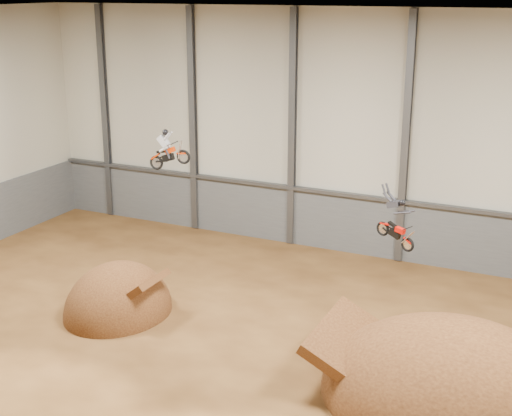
{
  "coord_description": "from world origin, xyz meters",
  "views": [
    {
      "loc": [
        12.23,
        -23.07,
        15.09
      ],
      "look_at": [
        -0.57,
        4.0,
        5.69
      ],
      "focal_mm": 50.0,
      "sensor_mm": 36.0,
      "label": 1
    }
  ],
  "objects_px": {
    "takeoff_ramp": "(119,312)",
    "fmx_rider_b": "(394,217)",
    "fmx_rider_a": "(171,147)",
    "landing_ramp": "(452,399)"
  },
  "relations": [
    {
      "from": "landing_ramp",
      "to": "fmx_rider_a",
      "type": "relative_size",
      "value": 4.49
    },
    {
      "from": "takeoff_ramp",
      "to": "fmx_rider_a",
      "type": "distance_m",
      "value": 8.45
    },
    {
      "from": "takeoff_ramp",
      "to": "landing_ramp",
      "type": "bearing_deg",
      "value": -2.86
    },
    {
      "from": "takeoff_ramp",
      "to": "fmx_rider_b",
      "type": "bearing_deg",
      "value": 13.9
    },
    {
      "from": "fmx_rider_a",
      "to": "fmx_rider_b",
      "type": "relative_size",
      "value": 0.85
    },
    {
      "from": "landing_ramp",
      "to": "fmx_rider_b",
      "type": "bearing_deg",
      "value": 132.75
    },
    {
      "from": "fmx_rider_a",
      "to": "takeoff_ramp",
      "type": "bearing_deg",
      "value": -109.04
    },
    {
      "from": "fmx_rider_b",
      "to": "fmx_rider_a",
      "type": "bearing_deg",
      "value": -161.81
    },
    {
      "from": "takeoff_ramp",
      "to": "fmx_rider_b",
      "type": "xyz_separation_m",
      "value": [
        12.4,
        3.07,
        5.64
      ]
    },
    {
      "from": "landing_ramp",
      "to": "fmx_rider_b",
      "type": "distance_m",
      "value": 7.72
    }
  ]
}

